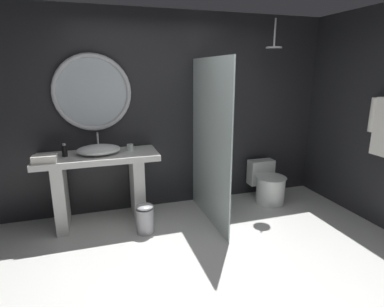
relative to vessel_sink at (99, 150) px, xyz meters
The scene contains 13 objects.
ground_plane 2.02m from the vessel_sink, 59.43° to the right, with size 5.76×5.76×0.00m, color silver.
back_wall_panel 1.04m from the vessel_sink, 21.83° to the left, with size 4.80×0.10×2.60m, color #232326.
side_wall_right 3.37m from the vessel_sink, 13.41° to the right, with size 0.10×2.47×2.60m, color #232326.
vanity_counter 0.38m from the vessel_sink, behind, with size 1.42×0.59×0.89m.
vessel_sink is the anchor object (origin of this frame).
tumbler_cup 0.38m from the vessel_sink, ahead, with size 0.08×0.08×0.08m, color silver.
soap_dispenser 0.38m from the vessel_sink, behind, with size 0.06×0.06×0.15m.
round_wall_mirror 0.71m from the vessel_sink, 93.89° to the left, with size 0.94×0.06×0.94m.
shower_glass_panel 1.33m from the vessel_sink, 13.95° to the right, with size 0.02×1.27×2.00m, color silver.
rain_shower_head 2.60m from the vessel_sink, ahead, with size 0.21×0.21×0.37m.
toilet 2.41m from the vessel_sink, ahead, with size 0.42×0.62×0.56m.
waste_bin 0.99m from the vessel_sink, 43.83° to the right, with size 0.20×0.20×0.36m.
folded_hand_towel 0.60m from the vessel_sink, 161.31° to the right, with size 0.25×0.15×0.08m, color silver.
Camera 1 is at (-0.94, -2.23, 1.85)m, focal length 29.17 mm.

